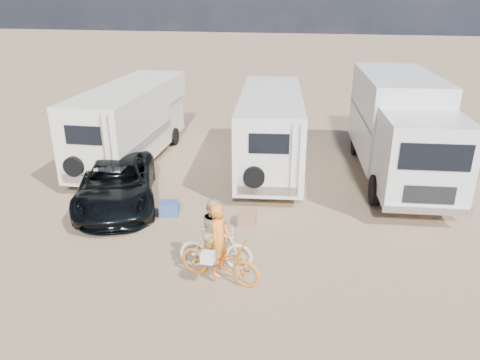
% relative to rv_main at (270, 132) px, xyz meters
% --- Properties ---
extents(ground, '(140.00, 140.00, 0.00)m').
position_rel_rv_main_xyz_m(ground, '(0.21, -7.12, -1.38)').
color(ground, '#9C7E5D').
rests_on(ground, ground).
extents(rv_main, '(2.90, 7.08, 2.75)m').
position_rel_rv_main_xyz_m(rv_main, '(0.00, 0.00, 0.00)').
color(rv_main, white).
rests_on(rv_main, ground).
extents(rv_left, '(2.32, 7.23, 2.83)m').
position_rel_rv_main_xyz_m(rv_left, '(-5.19, -0.09, 0.04)').
color(rv_left, beige).
rests_on(rv_left, ground).
extents(box_truck, '(3.11, 7.92, 3.37)m').
position_rel_rv_main_xyz_m(box_truck, '(4.37, 0.06, 0.31)').
color(box_truck, silver).
rests_on(box_truck, ground).
extents(dark_suv, '(3.78, 5.24, 1.32)m').
position_rel_rv_main_xyz_m(dark_suv, '(-4.08, -3.84, -0.71)').
color(dark_suv, black).
rests_on(dark_suv, ground).
extents(bike_man, '(2.00, 1.07, 1.00)m').
position_rel_rv_main_xyz_m(bike_man, '(-0.10, -7.12, -0.87)').
color(bike_man, orange).
rests_on(bike_man, ground).
extents(bike_woman, '(1.74, 0.58, 1.03)m').
position_rel_rv_main_xyz_m(bike_woman, '(-0.30, -6.68, -0.86)').
color(bike_woman, beige).
rests_on(bike_woman, ground).
extents(rider_man, '(0.52, 0.67, 1.65)m').
position_rel_rv_main_xyz_m(rider_man, '(-0.10, -7.12, -0.55)').
color(rider_man, orange).
rests_on(rider_man, ground).
extents(rider_woman, '(0.64, 0.79, 1.56)m').
position_rel_rv_main_xyz_m(rider_woman, '(-0.30, -6.68, -0.59)').
color(rider_woman, '#D9BE88').
rests_on(rider_woman, ground).
extents(cooler, '(0.61, 0.51, 0.43)m').
position_rel_rv_main_xyz_m(cooler, '(-2.29, -4.32, -1.16)').
color(cooler, '#2F4B89').
rests_on(cooler, ground).
extents(crate, '(0.52, 0.52, 0.39)m').
position_rel_rv_main_xyz_m(crate, '(0.01, -4.41, -1.18)').
color(crate, '#825D46').
rests_on(crate, ground).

